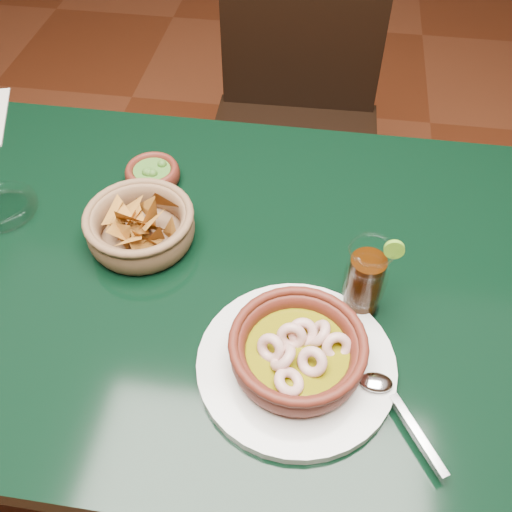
# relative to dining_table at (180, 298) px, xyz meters

# --- Properties ---
(ground) EXTENTS (7.00, 7.00, 0.00)m
(ground) POSITION_rel_dining_table_xyz_m (0.00, 0.00, -0.65)
(ground) COLOR #471C0C
(ground) RESTS_ON ground
(dining_table) EXTENTS (1.20, 0.80, 0.75)m
(dining_table) POSITION_rel_dining_table_xyz_m (0.00, 0.00, 0.00)
(dining_table) COLOR black
(dining_table) RESTS_ON ground
(dining_chair) EXTENTS (0.47, 0.47, 0.99)m
(dining_chair) POSITION_rel_dining_table_xyz_m (0.14, 0.71, -0.11)
(dining_chair) COLOR black
(dining_chair) RESTS_ON ground
(shrimp_plate) EXTENTS (0.34, 0.28, 0.08)m
(shrimp_plate) POSITION_rel_dining_table_xyz_m (0.22, -0.17, 0.13)
(shrimp_plate) COLOR silver
(shrimp_plate) RESTS_ON dining_table
(chip_basket) EXTENTS (0.22, 0.22, 0.12)m
(chip_basket) POSITION_rel_dining_table_xyz_m (-0.07, 0.04, 0.13)
(chip_basket) COLOR brown
(chip_basket) RESTS_ON dining_table
(guacamole_ramekin) EXTENTS (0.12, 0.12, 0.04)m
(guacamole_ramekin) POSITION_rel_dining_table_xyz_m (-0.09, 0.19, 0.12)
(guacamole_ramekin) COLOR #4A1910
(guacamole_ramekin) RESTS_ON dining_table
(cola_drink) EXTENTS (0.13, 0.13, 0.15)m
(cola_drink) POSITION_rel_dining_table_xyz_m (0.31, -0.05, 0.16)
(cola_drink) COLOR white
(cola_drink) RESTS_ON dining_table
(glass_ashtray) EXTENTS (0.13, 0.13, 0.03)m
(glass_ashtray) POSITION_rel_dining_table_xyz_m (-0.33, 0.07, 0.11)
(glass_ashtray) COLOR white
(glass_ashtray) RESTS_ON dining_table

